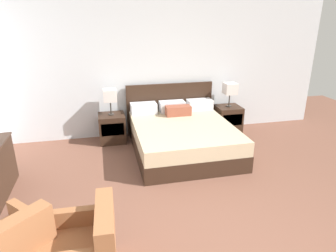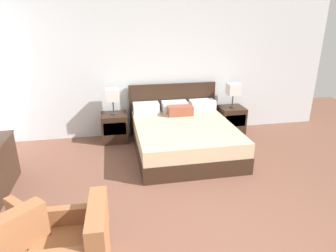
% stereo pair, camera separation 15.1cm
% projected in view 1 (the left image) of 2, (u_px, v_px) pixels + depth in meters
% --- Properties ---
extents(wall_back, '(7.10, 0.06, 2.72)m').
position_uv_depth(wall_back, '(156.00, 67.00, 5.92)').
color(wall_back, silver).
rests_on(wall_back, ground).
extents(bed, '(1.78, 2.04, 1.04)m').
position_uv_depth(bed, '(182.00, 135.00, 5.41)').
color(bed, '#332116').
rests_on(bed, ground).
extents(nightstand_left, '(0.50, 0.47, 0.55)m').
position_uv_depth(nightstand_left, '(112.00, 128.00, 5.80)').
color(nightstand_left, '#332116').
rests_on(nightstand_left, ground).
extents(nightstand_right, '(0.50, 0.47, 0.55)m').
position_uv_depth(nightstand_right, '(228.00, 119.00, 6.31)').
color(nightstand_right, '#332116').
rests_on(nightstand_right, ground).
extents(table_lamp_left, '(0.25, 0.25, 0.49)m').
position_uv_depth(table_lamp_left, '(110.00, 96.00, 5.58)').
color(table_lamp_left, '#332D28').
rests_on(table_lamp_left, nightstand_left).
extents(table_lamp_right, '(0.25, 0.25, 0.49)m').
position_uv_depth(table_lamp_right, '(230.00, 89.00, 6.09)').
color(table_lamp_right, '#332D28').
rests_on(table_lamp_right, nightstand_right).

